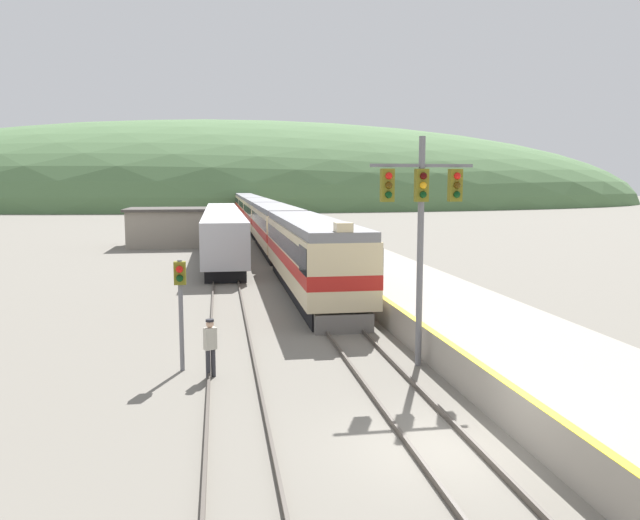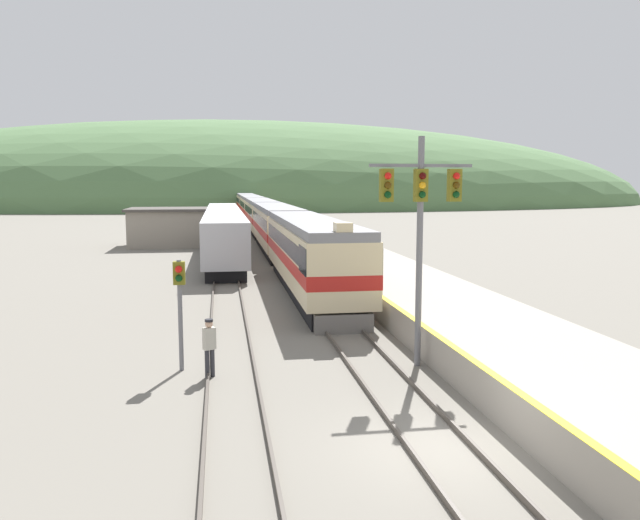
# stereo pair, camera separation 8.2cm
# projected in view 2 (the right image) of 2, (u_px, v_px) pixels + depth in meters

# --- Properties ---
(ground_plane) EXTENTS (500.00, 500.00, 0.00)m
(ground_plane) POSITION_uv_depth(u_px,v_px,m) (440.00, 449.00, 13.75)
(ground_plane) COLOR slate
(track_main) EXTENTS (1.52, 180.00, 0.16)m
(track_main) POSITION_uv_depth(u_px,v_px,m) (256.00, 227.00, 82.34)
(track_main) COLOR #4C443D
(track_main) RESTS_ON ground
(track_siding) EXTENTS (1.52, 180.00, 0.16)m
(track_siding) POSITION_uv_depth(u_px,v_px,m) (223.00, 228.00, 81.64)
(track_siding) COLOR #4C443D
(track_siding) RESTS_ON ground
(platform) EXTENTS (5.27, 140.00, 1.13)m
(platform) POSITION_uv_depth(u_px,v_px,m) (312.00, 236.00, 63.38)
(platform) COLOR #9E9689
(platform) RESTS_ON ground
(distant_hills) EXTENTS (235.49, 105.97, 45.01)m
(distant_hills) POSITION_uv_depth(u_px,v_px,m) (237.00, 205.00, 172.56)
(distant_hills) COLOR #517547
(distant_hills) RESTS_ON ground
(station_shed) EXTENTS (7.44, 6.55, 3.54)m
(station_shed) POSITION_uv_depth(u_px,v_px,m) (169.00, 227.00, 58.38)
(station_shed) COLOR gray
(station_shed) RESTS_ON ground
(express_train_lead_car) EXTENTS (3.02, 19.04, 4.32)m
(express_train_lead_car) POSITION_uv_depth(u_px,v_px,m) (311.00, 253.00, 33.04)
(express_train_lead_car) COLOR black
(express_train_lead_car) RESTS_ON ground
(carriage_second) EXTENTS (3.01, 19.28, 3.96)m
(carriage_second) POSITION_uv_depth(u_px,v_px,m) (276.00, 227.00, 52.90)
(carriage_second) COLOR black
(carriage_second) RESTS_ON ground
(carriage_third) EXTENTS (3.01, 19.28, 3.96)m
(carriage_third) POSITION_uv_depth(u_px,v_px,m) (261.00, 215.00, 72.66)
(carriage_third) COLOR black
(carriage_third) RESTS_ON ground
(carriage_fourth) EXTENTS (3.01, 19.28, 3.96)m
(carriage_fourth) POSITION_uv_depth(u_px,v_px,m) (252.00, 208.00, 92.41)
(carriage_fourth) COLOR black
(carriage_fourth) RESTS_ON ground
(carriage_fifth) EXTENTS (3.01, 19.28, 3.96)m
(carriage_fifth) POSITION_uv_depth(u_px,v_px,m) (246.00, 204.00, 112.17)
(carriage_fifth) COLOR black
(carriage_fifth) RESTS_ON ground
(siding_train) EXTENTS (2.90, 36.12, 3.59)m
(siding_train) POSITION_uv_depth(u_px,v_px,m) (224.00, 230.00, 53.33)
(siding_train) COLOR black
(siding_train) RESTS_ON ground
(signal_mast_main) EXTENTS (3.30, 0.42, 7.28)m
(signal_mast_main) POSITION_uv_depth(u_px,v_px,m) (420.00, 211.00, 19.47)
(signal_mast_main) COLOR slate
(signal_mast_main) RESTS_ON ground
(signal_post_siding) EXTENTS (0.36, 0.42, 3.49)m
(signal_post_siding) POSITION_uv_depth(u_px,v_px,m) (180.00, 291.00, 19.24)
(signal_post_siding) COLOR slate
(signal_post_siding) RESTS_ON ground
(track_worker) EXTENTS (0.42, 0.35, 1.79)m
(track_worker) POSITION_uv_depth(u_px,v_px,m) (209.00, 344.00, 18.76)
(track_worker) COLOR #2D2D33
(track_worker) RESTS_ON ground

